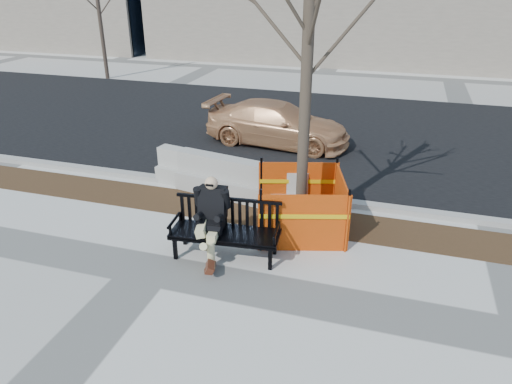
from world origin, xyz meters
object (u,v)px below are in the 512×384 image
at_px(jersey_barrier_left, 215,190).
at_px(bench, 226,256).
at_px(jersey_barrier_right, 241,198).
at_px(sedan, 277,144).
at_px(seated_man, 213,253).
at_px(tree_fence, 300,230).

bearing_deg(jersey_barrier_left, bench, -53.75).
bearing_deg(jersey_barrier_right, sedan, 103.20).
distance_m(seated_man, jersey_barrier_right, 2.43).
bearing_deg(sedan, bench, -168.55).
xyz_separation_m(bench, jersey_barrier_left, (-1.27, 2.66, 0.00)).
distance_m(jersey_barrier_left, jersey_barrier_right, 0.77).
bearing_deg(tree_fence, jersey_barrier_left, 151.21).
bearing_deg(bench, jersey_barrier_left, 109.62).
height_order(bench, tree_fence, tree_fence).
height_order(bench, seated_man, seated_man).
height_order(sedan, jersey_barrier_right, sedan).
bearing_deg(jersey_barrier_left, tree_fence, -17.96).
distance_m(sedan, jersey_barrier_right, 3.94).
xyz_separation_m(seated_man, jersey_barrier_left, (-0.99, 2.64, 0.00)).
xyz_separation_m(tree_fence, jersey_barrier_right, (-1.63, 1.07, 0.00)).
relative_size(tree_fence, jersey_barrier_right, 1.94).
xyz_separation_m(bench, tree_fence, (1.09, 1.37, 0.00)).
bearing_deg(tree_fence, bench, -128.70).
bearing_deg(seated_man, tree_fence, 38.62).
height_order(seated_man, jersey_barrier_left, seated_man).
bearing_deg(sedan, jersey_barrier_right, -172.35).
relative_size(seated_man, tree_fence, 0.24).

